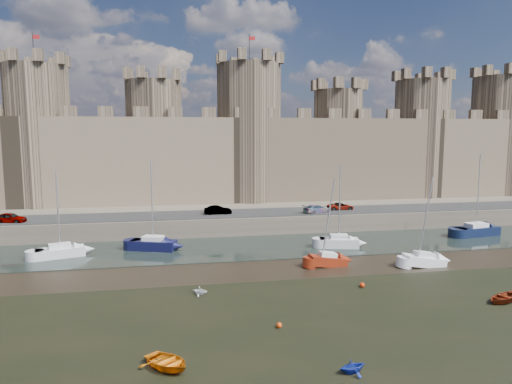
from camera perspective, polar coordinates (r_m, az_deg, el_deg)
ground at (r=34.78m, az=9.37°, el=-16.34°), size 160.00×160.00×0.00m
seaweed_patch at (r=29.77m, az=13.50°, el=-20.72°), size 70.00×34.00×0.01m
water_channel at (r=56.77m, az=1.18°, el=-6.83°), size 160.00×12.00×0.08m
quay at (r=91.50m, az=-3.28°, el=-0.67°), size 160.00×60.00×2.50m
road at (r=65.87m, az=-0.54°, el=-2.63°), size 160.00×7.00×0.10m
castle at (r=78.67m, az=-2.73°, el=5.66°), size 108.50×11.00×29.00m
car_0 at (r=66.64m, az=-28.36°, el=-2.85°), size 4.22×2.58×1.34m
car_1 at (r=64.88m, az=-4.79°, el=-2.28°), size 3.87×1.38×1.27m
car_2 at (r=66.44m, az=7.66°, el=-2.11°), size 4.61×2.96×1.24m
car_3 at (r=69.64m, az=10.52°, el=-1.78°), size 4.05×1.93×1.11m
sailboat_0 at (r=56.31m, az=-23.29°, el=-6.79°), size 5.55×3.51×9.69m
sailboat_1 at (r=56.23m, az=-12.72°, el=-6.32°), size 5.74×3.73×10.72m
sailboat_2 at (r=57.00m, az=10.31°, el=-6.09°), size 5.00×2.83×10.16m
sailboat_3 at (r=69.34m, az=25.79°, el=-4.30°), size 6.62×3.42×11.07m
sailboat_4 at (r=49.28m, az=8.94°, el=-8.32°), size 4.12×1.88×9.37m
sailboat_5 at (r=51.81m, az=20.24°, el=-7.92°), size 4.42×1.74×9.51m
dinghy_0 at (r=29.34m, az=-11.04°, el=-20.30°), size 4.08×4.28×0.72m
dinghy_1 at (r=28.96m, az=11.96°, el=-20.57°), size 1.79×1.60×0.86m
dinghy_3 at (r=40.75m, az=-7.01°, el=-12.13°), size 1.85×1.77×0.75m
dinghy_4 at (r=43.88m, az=28.52°, el=-11.60°), size 3.83×3.22×0.68m
buoy_1 at (r=43.38m, az=13.13°, el=-11.25°), size 0.47×0.47×0.47m
buoy_4 at (r=34.19m, az=2.90°, el=-16.30°), size 0.42×0.42×0.42m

